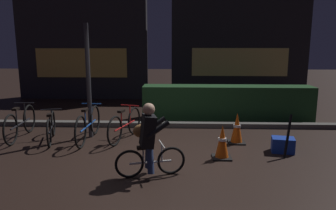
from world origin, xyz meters
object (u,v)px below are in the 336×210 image
at_px(parked_bike_center_left, 88,125).
at_px(traffic_cone_near, 222,142).
at_px(parked_bike_leftmost, 21,123).
at_px(cyclist, 148,140).
at_px(blue_crate, 283,145).
at_px(parked_bike_center_right, 125,125).
at_px(parked_bike_left_mid, 51,127).
at_px(traffic_cone_far, 237,129).
at_px(closed_umbrella, 288,136).
at_px(street_post, 89,82).

xyz_separation_m(parked_bike_center_left, traffic_cone_near, (2.88, -1.02, -0.04)).
xyz_separation_m(parked_bike_leftmost, cyclist, (3.17, -2.02, 0.27)).
distance_m(parked_bike_leftmost, traffic_cone_near, 4.64).
height_order(traffic_cone_near, blue_crate, traffic_cone_near).
bearing_deg(parked_bike_center_right, parked_bike_leftmost, 106.68).
xyz_separation_m(parked_bike_leftmost, parked_bike_left_mid, (0.79, -0.19, -0.04)).
xyz_separation_m(traffic_cone_far, closed_umbrella, (0.84, -0.82, 0.08)).
bearing_deg(closed_umbrella, traffic_cone_far, 79.12).
bearing_deg(cyclist, parked_bike_center_left, 114.05).
bearing_deg(blue_crate, parked_bike_center_left, 171.51).
height_order(street_post, parked_bike_left_mid, street_post).
height_order(street_post, traffic_cone_near, street_post).
relative_size(parked_bike_left_mid, cyclist, 1.17).
relative_size(traffic_cone_far, blue_crate, 1.55).
distance_m(street_post, parked_bike_left_mid, 1.32).
bearing_deg(blue_crate, street_post, 167.87).
height_order(street_post, parked_bike_center_left, street_post).
xyz_separation_m(parked_bike_left_mid, traffic_cone_far, (4.15, 0.02, 0.01)).
bearing_deg(parked_bike_leftmost, parked_bike_left_mid, -107.12).
bearing_deg(parked_bike_leftmost, cyclist, -126.24).
distance_m(parked_bike_left_mid, traffic_cone_near, 3.83).
bearing_deg(traffic_cone_far, blue_crate, -34.09).
height_order(street_post, parked_bike_center_right, street_post).
height_order(traffic_cone_far, cyclist, cyclist).
xyz_separation_m(traffic_cone_far, cyclist, (-1.77, -1.85, 0.30)).
bearing_deg(street_post, cyclist, -54.09).
distance_m(parked_bike_center_right, traffic_cone_near, 2.36).
bearing_deg(parked_bike_left_mid, cyclist, -143.60).
height_order(parked_bike_center_right, closed_umbrella, closed_umbrella).
bearing_deg(cyclist, closed_umbrella, 6.33).
relative_size(street_post, blue_crate, 5.95).
relative_size(parked_bike_left_mid, traffic_cone_near, 2.20).
height_order(parked_bike_center_left, blue_crate, parked_bike_center_left).
height_order(parked_bike_left_mid, closed_umbrella, closed_umbrella).
relative_size(parked_bike_left_mid, blue_crate, 3.31).
xyz_separation_m(street_post, traffic_cone_near, (2.91, -1.30, -0.99)).
xyz_separation_m(parked_bike_left_mid, parked_bike_center_right, (1.64, 0.19, 0.03)).
height_order(street_post, traffic_cone_far, street_post).
height_order(traffic_cone_near, cyclist, cyclist).
bearing_deg(parked_bike_center_left, parked_bike_left_mid, 96.52).
bearing_deg(traffic_cone_far, parked_bike_center_right, 176.12).
relative_size(blue_crate, cyclist, 0.35).
bearing_deg(parked_bike_left_mid, parked_bike_center_right, -99.54).
height_order(parked_bike_center_right, blue_crate, parked_bike_center_right).
bearing_deg(blue_crate, parked_bike_left_mid, 173.67).
xyz_separation_m(blue_crate, closed_umbrella, (0.00, -0.25, 0.26)).
distance_m(street_post, parked_bike_center_left, 0.98).
bearing_deg(street_post, traffic_cone_far, -5.66).
height_order(parked_bike_center_left, cyclist, cyclist).
bearing_deg(parked_bike_center_left, cyclist, -138.98).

